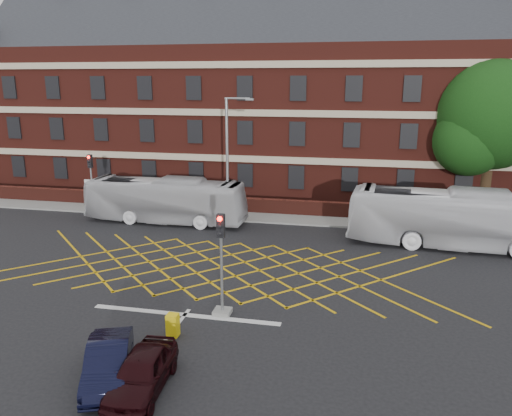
% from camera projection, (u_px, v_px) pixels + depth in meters
% --- Properties ---
extents(ground, '(120.00, 120.00, 0.00)m').
position_uv_depth(ground, '(210.00, 282.00, 23.81)').
color(ground, black).
rests_on(ground, ground).
extents(victorian_building, '(51.00, 12.17, 20.40)m').
position_uv_depth(victorian_building, '(287.00, 99.00, 42.66)').
color(victorian_building, '#531C15').
rests_on(victorian_building, ground).
extents(boundary_wall, '(56.00, 0.50, 1.10)m').
position_uv_depth(boundary_wall, '(263.00, 206.00, 35.99)').
color(boundary_wall, '#4D1B14').
rests_on(boundary_wall, ground).
extents(far_pavement, '(60.00, 3.00, 0.12)m').
position_uv_depth(far_pavement, '(260.00, 216.00, 35.17)').
color(far_pavement, slate).
rests_on(far_pavement, ground).
extents(box_junction_hatching, '(8.22, 8.22, 0.02)m').
position_uv_depth(box_junction_hatching, '(222.00, 267.00, 25.70)').
color(box_junction_hatching, '#CC990C').
rests_on(box_junction_hatching, ground).
extents(stop_line, '(8.00, 0.30, 0.02)m').
position_uv_depth(stop_line, '(185.00, 315.00, 20.49)').
color(stop_line, silver).
rests_on(stop_line, ground).
extents(centre_line, '(0.15, 14.00, 0.02)m').
position_uv_depth(centre_line, '(107.00, 415.00, 14.33)').
color(centre_line, silver).
rests_on(centre_line, ground).
extents(bus_left, '(10.99, 2.86, 3.04)m').
position_uv_depth(bus_left, '(165.00, 200.00, 33.62)').
color(bus_left, silver).
rests_on(bus_left, ground).
extents(bus_right, '(12.32, 3.79, 3.38)m').
position_uv_depth(bus_right, '(456.00, 219.00, 28.47)').
color(bus_right, silver).
rests_on(bus_right, ground).
extents(car_navy, '(2.60, 3.99, 1.24)m').
position_uv_depth(car_navy, '(108.00, 362.00, 15.92)').
color(car_navy, black).
rests_on(car_navy, ground).
extents(car_maroon, '(1.74, 3.79, 1.26)m').
position_uv_depth(car_maroon, '(142.00, 372.00, 15.37)').
color(car_maroon, black).
rests_on(car_maroon, ground).
extents(deciduous_tree, '(7.72, 7.53, 10.81)m').
position_uv_depth(deciduous_tree, '(491.00, 123.00, 34.47)').
color(deciduous_tree, black).
rests_on(deciduous_tree, ground).
extents(traffic_light_near, '(0.70, 0.70, 4.27)m').
position_uv_depth(traffic_light_near, '(222.00, 274.00, 20.13)').
color(traffic_light_near, slate).
rests_on(traffic_light_near, ground).
extents(traffic_light_far, '(0.70, 0.70, 4.27)m').
position_uv_depth(traffic_light_far, '(92.00, 189.00, 35.84)').
color(traffic_light_far, slate).
rests_on(traffic_light_far, ground).
extents(street_lamp, '(2.25, 1.00, 8.33)m').
position_uv_depth(street_lamp, '(229.00, 183.00, 32.65)').
color(street_lamp, slate).
rests_on(street_lamp, ground).
extents(direction_signs, '(1.10, 0.16, 2.20)m').
position_uv_depth(direction_signs, '(92.00, 189.00, 37.66)').
color(direction_signs, gray).
rests_on(direction_signs, ground).
extents(utility_cabinet, '(0.43, 0.41, 0.88)m').
position_uv_depth(utility_cabinet, '(173.00, 325.00, 18.70)').
color(utility_cabinet, yellow).
rests_on(utility_cabinet, ground).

